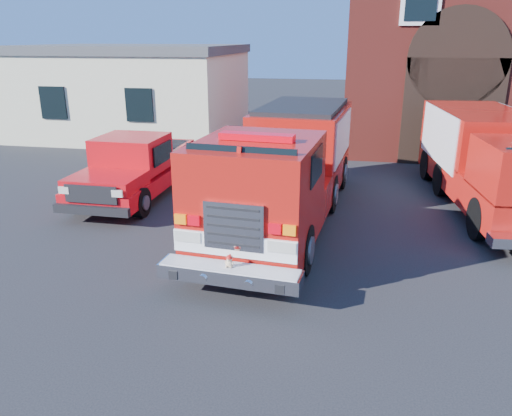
% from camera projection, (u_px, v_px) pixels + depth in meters
% --- Properties ---
extents(ground, '(100.00, 100.00, 0.00)m').
position_uv_depth(ground, '(266.00, 243.00, 12.03)').
color(ground, black).
rests_on(ground, ground).
extents(parking_stripe_mid, '(0.12, 3.00, 0.01)m').
position_uv_depth(parking_stripe_mid, '(508.00, 207.00, 14.56)').
color(parking_stripe_mid, yellow).
rests_on(parking_stripe_mid, ground).
extents(parking_stripe_far, '(0.12, 3.00, 0.01)m').
position_uv_depth(parking_stripe_far, '(484.00, 180.00, 17.34)').
color(parking_stripe_far, yellow).
rests_on(parking_stripe_far, ground).
extents(side_building, '(10.20, 8.20, 4.35)m').
position_uv_depth(side_building, '(134.00, 90.00, 25.01)').
color(side_building, beige).
rests_on(side_building, ground).
extents(fire_engine, '(3.34, 9.44, 2.85)m').
position_uv_depth(fire_engine, '(286.00, 167.00, 13.13)').
color(fire_engine, black).
rests_on(fire_engine, ground).
extents(pickup_truck, '(2.13, 5.86, 1.91)m').
position_uv_depth(pickup_truck, '(137.00, 167.00, 15.42)').
color(pickup_truck, black).
rests_on(pickup_truck, ground).
extents(secondary_truck, '(3.22, 8.21, 2.60)m').
position_uv_depth(secondary_truck, '(491.00, 158.00, 14.30)').
color(secondary_truck, black).
rests_on(secondary_truck, ground).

